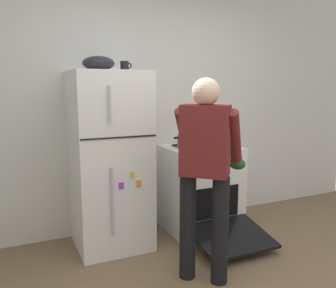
# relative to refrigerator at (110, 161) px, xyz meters

# --- Properties ---
(kitchen_wall_back) EXTENTS (6.00, 0.10, 2.70)m
(kitchen_wall_back) POSITION_rel_refrigerator_xyz_m (0.46, 0.38, 0.51)
(kitchen_wall_back) COLOR silver
(kitchen_wall_back) RESTS_ON ground
(refrigerator) EXTENTS (0.68, 0.72, 1.67)m
(refrigerator) POSITION_rel_refrigerator_xyz_m (0.00, 0.00, 0.00)
(refrigerator) COLOR white
(refrigerator) RESTS_ON ground
(stove_range) EXTENTS (0.76, 1.21, 0.91)m
(stove_range) POSITION_rel_refrigerator_xyz_m (0.99, -0.02, -0.39)
(stove_range) COLOR white
(stove_range) RESTS_ON ground
(person_cook) EXTENTS (0.64, 0.67, 1.60)m
(person_cook) POSITION_rel_refrigerator_xyz_m (0.51, -0.92, 0.11)
(person_cook) COLOR black
(person_cook) RESTS_ON ground
(red_pot) EXTENTS (0.35, 0.25, 0.13)m
(red_pot) POSITION_rel_refrigerator_xyz_m (0.83, -0.05, 0.14)
(red_pot) COLOR red
(red_pot) RESTS_ON stove_range
(coffee_mug) EXTENTS (0.11, 0.08, 0.10)m
(coffee_mug) POSITION_rel_refrigerator_xyz_m (0.18, 0.05, 0.88)
(coffee_mug) COLOR black
(coffee_mug) RESTS_ON refrigerator
(pepper_mill) EXTENTS (0.05, 0.05, 0.17)m
(pepper_mill) POSITION_rel_refrigerator_xyz_m (1.29, 0.20, 0.16)
(pepper_mill) COLOR brown
(pepper_mill) RESTS_ON stove_range
(mixing_bowl) EXTENTS (0.29, 0.29, 0.13)m
(mixing_bowl) POSITION_rel_refrigerator_xyz_m (-0.08, 0.00, 0.90)
(mixing_bowl) COLOR black
(mixing_bowl) RESTS_ON refrigerator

